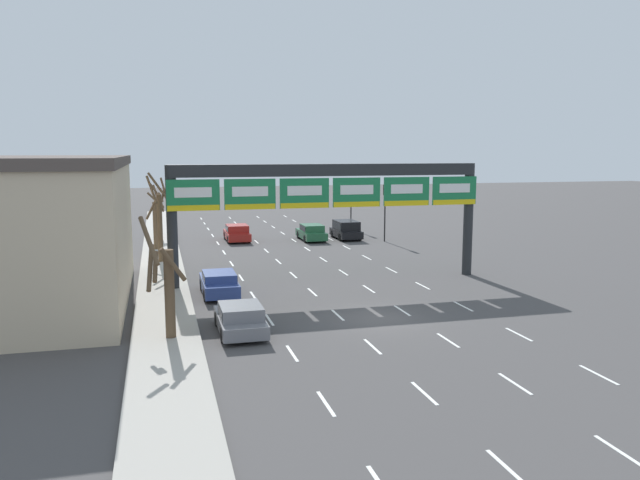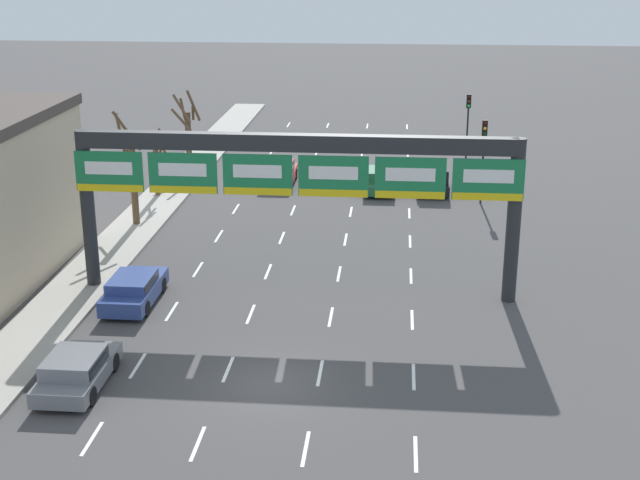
% 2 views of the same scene
% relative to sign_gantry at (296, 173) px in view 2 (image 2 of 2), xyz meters
% --- Properties ---
extents(ground_plane, '(220.00, 220.00, 0.00)m').
position_rel_sign_gantry_xyz_m(ground_plane, '(-0.00, -8.41, -5.40)').
color(ground_plane, '#474444').
extents(sidewalk_left, '(2.80, 110.00, 0.15)m').
position_rel_sign_gantry_xyz_m(sidewalk_left, '(-9.65, -8.41, -5.33)').
color(sidewalk_left, '#A8A399').
rests_on(sidewalk_left, ground_plane).
extents(lane_dashes, '(10.02, 67.00, 0.01)m').
position_rel_sign_gantry_xyz_m(lane_dashes, '(-0.00, 5.09, -5.40)').
color(lane_dashes, white).
rests_on(lane_dashes, ground_plane).
extents(sign_gantry, '(18.69, 0.70, 7.01)m').
position_rel_sign_gantry_xyz_m(sign_gantry, '(0.00, 0.00, 0.00)').
color(sign_gantry, '#232628').
rests_on(sign_gantry, ground_plane).
extents(suv_black, '(1.99, 4.08, 1.63)m').
position_rel_sign_gantry_xyz_m(suv_black, '(6.36, 17.33, -4.49)').
color(suv_black, black).
rests_on(suv_black, ground_plane).
extents(car_green, '(1.90, 4.44, 1.41)m').
position_rel_sign_gantry_xyz_m(car_green, '(3.16, 17.20, -4.65)').
color(car_green, '#235B38').
rests_on(car_green, ground_plane).
extents(car_blue, '(1.86, 4.44, 1.29)m').
position_rel_sign_gantry_xyz_m(car_blue, '(-6.70, -1.74, -4.70)').
color(car_blue, navy).
rests_on(car_blue, ground_plane).
extents(car_grey, '(1.93, 4.16, 1.28)m').
position_rel_sign_gantry_xyz_m(car_grey, '(-6.52, -9.22, -4.71)').
color(car_grey, slate).
rests_on(car_grey, ground_plane).
extents(car_red, '(1.96, 4.34, 1.45)m').
position_rel_sign_gantry_xyz_m(car_red, '(-3.21, 18.34, -4.63)').
color(car_red, maroon).
rests_on(car_red, ground_plane).
extents(traffic_light_near_gantry, '(0.30, 0.35, 4.91)m').
position_rel_sign_gantry_xyz_m(traffic_light_near_gantry, '(9.11, 14.97, -1.91)').
color(traffic_light_near_gantry, black).
rests_on(traffic_light_near_gantry, ground_plane).
extents(traffic_light_mid_block, '(0.30, 0.35, 4.97)m').
position_rel_sign_gantry_xyz_m(traffic_light_mid_block, '(8.82, 23.73, -1.87)').
color(traffic_light_mid_block, black).
rests_on(traffic_light_mid_block, ground_plane).
extents(tree_bare_closest, '(1.71, 1.82, 6.22)m').
position_rel_sign_gantry_xyz_m(tree_bare_closest, '(-9.74, 8.86, -2.39)').
color(tree_bare_closest, brown).
rests_on(tree_bare_closest, sidewalk_left).
extents(tree_bare_third, '(1.87, 1.56, 5.33)m').
position_rel_sign_gantry_xyz_m(tree_bare_third, '(-9.66, 21.39, -2.72)').
color(tree_bare_third, brown).
rests_on(tree_bare_third, sidewalk_left).
extents(tree_bare_furthest, '(0.90, 1.46, 4.16)m').
position_rel_sign_gantry_xyz_m(tree_bare_furthest, '(-9.94, 14.65, -3.17)').
color(tree_bare_furthest, brown).
rests_on(tree_bare_furthest, sidewalk_left).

